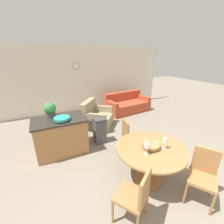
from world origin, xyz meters
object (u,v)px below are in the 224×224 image
(dining_chair_near_left, at_px, (136,195))
(dining_chair_near_right, at_px, (203,173))
(fruit_bowl, at_px, (151,145))
(wine_glass_left, at_px, (147,146))
(dining_chair_far_side, at_px, (130,136))
(dining_table, at_px, (150,155))
(wine_glass_right, at_px, (165,141))
(potted_plant, at_px, (50,110))
(kitchen_island, at_px, (61,135))
(armchair, at_px, (97,118))
(teal_bowl, at_px, (62,118))
(trash_bin, at_px, (100,131))
(couch, at_px, (127,105))

(dining_chair_near_left, relative_size, dining_chair_near_right, 1.00)
(fruit_bowl, bearing_deg, wine_glass_left, -150.38)
(dining_chair_far_side, bearing_deg, dining_chair_near_left, -17.67)
(dining_table, bearing_deg, dining_chair_far_side, 83.33)
(wine_glass_right, distance_m, potted_plant, 2.70)
(kitchen_island, height_order, armchair, kitchen_island)
(dining_chair_near_right, xyz_separation_m, armchair, (-0.61, 3.41, -0.22))
(wine_glass_left, xyz_separation_m, kitchen_island, (-1.17, 1.85, -0.46))
(dining_chair_far_side, bearing_deg, wine_glass_left, -5.76)
(dining_chair_near_left, height_order, armchair, dining_chair_near_left)
(armchair, bearing_deg, dining_chair_near_right, -130.22)
(dining_table, bearing_deg, fruit_bowl, 131.97)
(fruit_bowl, bearing_deg, dining_chair_near_right, -51.66)
(dining_chair_far_side, bearing_deg, potted_plant, -111.80)
(dining_chair_near_left, height_order, dining_chair_far_side, same)
(dining_chair_near_left, height_order, teal_bowl, teal_bowl)
(wine_glass_left, bearing_deg, trash_bin, 94.32)
(dining_chair_near_left, bearing_deg, trash_bin, 47.85)
(wine_glass_right, distance_m, trash_bin, 2.00)
(dining_chair_near_right, relative_size, potted_plant, 2.54)
(dining_chair_far_side, distance_m, couch, 3.12)
(dining_chair_far_side, distance_m, trash_bin, 0.97)
(dining_chair_near_right, bearing_deg, dining_chair_far_side, -17.67)
(dining_chair_near_right, relative_size, trash_bin, 1.29)
(dining_chair_near_right, xyz_separation_m, kitchen_island, (-1.92, 2.42, -0.06))
(fruit_bowl, relative_size, teal_bowl, 0.86)
(dining_chair_far_side, xyz_separation_m, fruit_bowl, (-0.10, -0.87, 0.29))
(teal_bowl, relative_size, couch, 0.19)
(dining_chair_near_right, bearing_deg, dining_table, 4.83)
(potted_plant, bearing_deg, armchair, 28.03)
(dining_chair_near_right, bearing_deg, potted_plant, 4.75)
(dining_chair_near_right, bearing_deg, couch, -48.34)
(trash_bin, height_order, couch, couch)
(dining_chair_near_left, xyz_separation_m, potted_plant, (-0.84, 2.49, 0.58))
(fruit_bowl, distance_m, teal_bowl, 2.07)
(teal_bowl, bearing_deg, dining_chair_far_side, -27.06)
(dining_chair_near_left, relative_size, kitchen_island, 0.75)
(dining_chair_far_side, distance_m, teal_bowl, 1.65)
(dining_chair_near_right, distance_m, kitchen_island, 3.09)
(potted_plant, bearing_deg, dining_chair_near_right, -51.75)
(dining_table, relative_size, potted_plant, 3.51)
(kitchen_island, height_order, trash_bin, kitchen_island)
(dining_chair_near_left, distance_m, wine_glass_left, 0.76)
(dining_chair_near_left, relative_size, wine_glass_right, 4.25)
(teal_bowl, xyz_separation_m, trash_bin, (0.97, 0.13, -0.61))
(dining_chair_near_right, bearing_deg, kitchen_island, 4.85)
(teal_bowl, distance_m, armchair, 1.81)
(dining_table, distance_m, potted_plant, 2.53)
(wine_glass_left, bearing_deg, couch, 62.98)
(dining_table, relative_size, trash_bin, 1.78)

